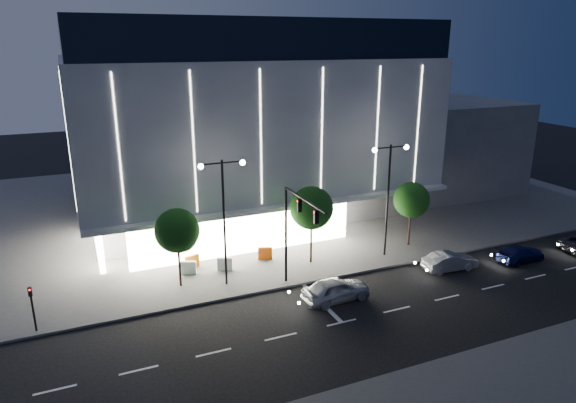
# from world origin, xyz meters

# --- Properties ---
(ground) EXTENTS (160.00, 160.00, 0.00)m
(ground) POSITION_xyz_m (0.00, 0.00, 0.00)
(ground) COLOR black
(ground) RESTS_ON ground
(sidewalk_museum) EXTENTS (70.00, 40.00, 0.15)m
(sidewalk_museum) POSITION_xyz_m (5.00, 24.00, 0.07)
(sidewalk_museum) COLOR #474747
(sidewalk_museum) RESTS_ON ground
(museum) EXTENTS (30.00, 25.80, 18.00)m
(museum) POSITION_xyz_m (2.98, 22.31, 9.27)
(museum) COLOR #4C4C51
(museum) RESTS_ON ground
(annex_building) EXTENTS (16.00, 20.00, 10.00)m
(annex_building) POSITION_xyz_m (26.00, 24.00, 5.00)
(annex_building) COLOR #4C4C51
(annex_building) RESTS_ON ground
(traffic_mast) EXTENTS (0.33, 5.89, 7.07)m
(traffic_mast) POSITION_xyz_m (1.00, 3.34, 5.03)
(traffic_mast) COLOR black
(traffic_mast) RESTS_ON ground
(street_lamp_west) EXTENTS (3.16, 0.36, 9.00)m
(street_lamp_west) POSITION_xyz_m (-3.00, 6.00, 5.96)
(street_lamp_west) COLOR black
(street_lamp_west) RESTS_ON ground
(street_lamp_east) EXTENTS (3.16, 0.36, 9.00)m
(street_lamp_east) POSITION_xyz_m (10.00, 6.00, 5.96)
(street_lamp_east) COLOR black
(street_lamp_east) RESTS_ON ground
(ped_signal_far) EXTENTS (0.22, 0.24, 3.00)m
(ped_signal_far) POSITION_xyz_m (-15.00, 4.50, 1.89)
(ped_signal_far) COLOR black
(ped_signal_far) RESTS_ON ground
(tree_left) EXTENTS (3.02, 3.02, 5.72)m
(tree_left) POSITION_xyz_m (-5.97, 7.02, 4.03)
(tree_left) COLOR black
(tree_left) RESTS_ON ground
(tree_mid) EXTENTS (3.25, 3.25, 6.15)m
(tree_mid) POSITION_xyz_m (4.03, 7.02, 4.33)
(tree_mid) COLOR black
(tree_mid) RESTS_ON ground
(tree_right) EXTENTS (2.91, 2.91, 5.51)m
(tree_right) POSITION_xyz_m (13.03, 7.02, 3.88)
(tree_right) COLOR black
(tree_right) RESTS_ON ground
(car_lead) EXTENTS (4.74, 2.14, 1.58)m
(car_lead) POSITION_xyz_m (3.00, 1.11, 0.79)
(car_lead) COLOR #B3B6BC
(car_lead) RESTS_ON ground
(car_second) EXTENTS (4.27, 1.76, 1.38)m
(car_second) POSITION_xyz_m (13.06, 1.96, 0.69)
(car_second) COLOR silver
(car_second) RESTS_ON ground
(car_third) EXTENTS (4.30, 1.95, 1.22)m
(car_third) POSITION_xyz_m (19.19, 1.10, 0.61)
(car_third) COLOR #141A4E
(car_third) RESTS_ON ground
(barrier_a) EXTENTS (1.12, 0.59, 1.00)m
(barrier_a) POSITION_xyz_m (-4.59, 9.53, 0.65)
(barrier_a) COLOR #CC6D0B
(barrier_a) RESTS_ON sidewalk_museum
(barrier_b) EXTENTS (1.11, 0.65, 1.00)m
(barrier_b) POSITION_xyz_m (-5.07, 8.59, 0.65)
(barrier_b) COLOR white
(barrier_b) RESTS_ON sidewalk_museum
(barrier_c) EXTENTS (1.12, 0.60, 1.00)m
(barrier_c) POSITION_xyz_m (0.96, 8.87, 0.65)
(barrier_c) COLOR #FF5C0E
(barrier_c) RESTS_ON sidewalk_museum
(barrier_d) EXTENTS (1.11, 0.64, 1.00)m
(barrier_d) POSITION_xyz_m (-2.47, 8.19, 0.65)
(barrier_d) COLOR white
(barrier_d) RESTS_ON sidewalk_museum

